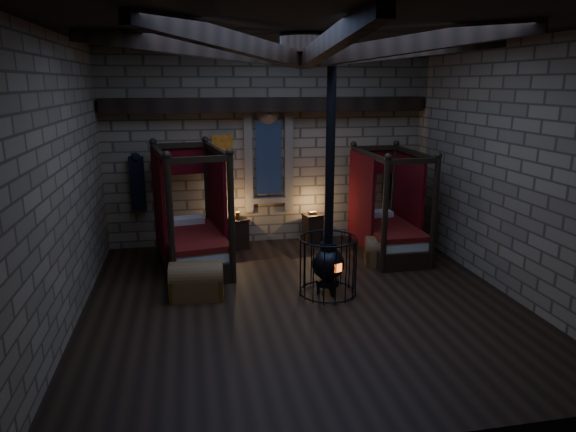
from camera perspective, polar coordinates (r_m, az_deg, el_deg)
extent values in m
cube|color=black|center=(8.58, 1.57, -9.52)|extent=(7.00, 7.00, 0.01)
cube|color=#847054|center=(11.36, -2.23, 7.49)|extent=(7.00, 0.02, 4.20)
cube|color=#847054|center=(4.70, 11.07, -3.10)|extent=(7.00, 0.02, 4.20)
cube|color=#847054|center=(7.97, -23.76, 3.20)|extent=(0.02, 7.00, 4.20)
cube|color=#847054|center=(9.36, 23.16, 4.80)|extent=(0.02, 7.00, 4.20)
cube|color=black|center=(7.86, 1.79, 19.68)|extent=(7.00, 7.00, 0.01)
cube|color=black|center=(11.10, -2.13, 12.25)|extent=(6.86, 0.35, 0.30)
cylinder|color=black|center=(7.85, 1.78, 18.58)|extent=(0.70, 0.70, 0.25)
cube|color=black|center=(11.33, -2.18, 6.46)|extent=(0.55, 0.04, 1.60)
cube|color=maroon|center=(11.21, -7.29, 7.29)|extent=(0.45, 0.03, 0.65)
cube|color=black|center=(11.22, -16.36, 3.46)|extent=(0.30, 0.10, 1.15)
cube|color=black|center=(12.05, 11.24, 4.51)|extent=(0.30, 0.10, 1.15)
cube|color=black|center=(10.22, -10.45, -4.58)|extent=(1.47, 2.34, 0.38)
cube|color=beige|center=(10.12, -10.52, -3.00)|extent=(1.32, 2.16, 0.23)
cube|color=maroon|center=(10.08, -10.56, -2.21)|extent=(1.39, 2.21, 0.11)
cube|color=beige|center=(10.81, -11.31, -0.51)|extent=(0.79, 0.48, 0.15)
cube|color=#57070A|center=(10.85, -11.87, 6.04)|extent=(1.15, 0.24, 0.58)
cylinder|color=black|center=(8.86, -12.90, -1.12)|extent=(0.12, 0.12, 2.32)
cylinder|color=black|center=(10.90, -14.37, 1.71)|extent=(0.12, 0.12, 2.32)
cylinder|color=black|center=(9.04, -6.29, -0.52)|extent=(0.12, 0.12, 2.32)
cylinder|color=black|center=(11.04, -8.94, 2.16)|extent=(0.12, 0.12, 2.32)
cube|color=#57070A|center=(10.17, -14.11, 1.12)|extent=(0.31, 1.57, 2.05)
cube|color=#57070A|center=(10.33, -7.97, 1.64)|extent=(0.31, 1.57, 2.05)
cube|color=black|center=(10.97, 11.01, -3.32)|extent=(1.07, 2.05, 0.35)
cube|color=beige|center=(10.89, 11.08, -1.94)|extent=(0.95, 1.89, 0.22)
cube|color=maroon|center=(10.85, 11.11, -1.24)|extent=(1.01, 1.93, 0.10)
cube|color=beige|center=(11.50, 9.75, 0.23)|extent=(0.69, 0.35, 0.14)
cube|color=#57070A|center=(11.52, 9.52, 6.02)|extent=(1.08, 0.05, 0.54)
cylinder|color=black|center=(9.67, 10.71, -0.16)|extent=(0.11, 0.11, 2.17)
cylinder|color=black|center=(11.47, 7.11, 2.31)|extent=(0.11, 0.11, 2.17)
cylinder|color=black|center=(10.07, 15.94, 0.12)|extent=(0.11, 0.11, 2.17)
cylinder|color=black|center=(11.81, 11.67, 2.47)|extent=(0.11, 0.11, 2.17)
cube|color=#57070A|center=(10.81, 8.10, 1.79)|extent=(0.06, 1.48, 1.92)
cube|color=#57070A|center=(11.19, 13.16, 1.99)|extent=(0.06, 1.48, 1.92)
cube|color=brown|center=(8.81, -10.08, -7.80)|extent=(0.92, 0.61, 0.36)
cylinder|color=brown|center=(8.74, -10.14, -6.70)|extent=(0.92, 0.61, 0.54)
cube|color=olive|center=(8.85, -12.74, -7.84)|extent=(0.10, 0.56, 0.39)
cube|color=olive|center=(8.78, -7.41, -7.75)|extent=(0.10, 0.56, 0.39)
cube|color=brown|center=(10.36, 10.80, -4.45)|extent=(0.90, 0.68, 0.33)
cylinder|color=brown|center=(10.31, 10.84, -3.58)|extent=(0.90, 0.68, 0.49)
cube|color=olive|center=(10.32, 8.74, -4.43)|extent=(0.18, 0.51, 0.35)
cube|color=olive|center=(10.42, 12.84, -4.46)|extent=(0.18, 0.51, 0.35)
cube|color=black|center=(11.18, -5.54, -2.02)|extent=(0.44, 0.43, 0.64)
cube|color=black|center=(11.09, -5.58, -0.35)|extent=(0.49, 0.47, 0.04)
cylinder|color=olive|center=(11.06, -5.59, 0.10)|extent=(0.09, 0.09, 0.15)
cube|color=black|center=(11.55, 2.75, -1.47)|extent=(0.44, 0.42, 0.62)
cube|color=black|center=(11.46, 2.77, 0.10)|extent=(0.48, 0.47, 0.04)
cube|color=brown|center=(11.45, 2.77, 0.36)|extent=(0.18, 0.15, 0.04)
cylinder|color=black|center=(8.84, 4.42, -7.28)|extent=(0.40, 0.40, 0.10)
sphere|color=black|center=(8.72, 4.46, -5.29)|extent=(0.55, 0.55, 0.55)
cylinder|color=black|center=(8.62, 4.50, -3.43)|extent=(0.28, 0.28, 0.14)
cube|color=#FF5914|center=(8.53, 5.61, -5.78)|extent=(0.13, 0.08, 0.14)
cylinder|color=black|center=(8.27, 4.72, 7.37)|extent=(0.15, 0.15, 3.16)
torus|color=black|center=(8.90, 4.40, -8.34)|extent=(0.98, 0.98, 0.03)
torus|color=black|center=(8.58, 4.52, -2.49)|extent=(0.98, 0.98, 0.03)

